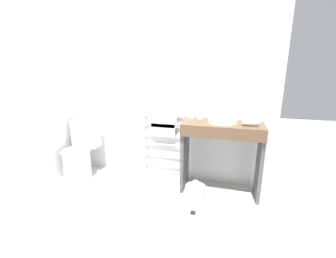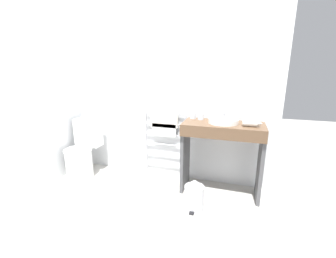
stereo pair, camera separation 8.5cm
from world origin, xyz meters
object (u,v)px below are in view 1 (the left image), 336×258
(trash_bin, at_px, (195,196))
(cup_near_wall, at_px, (192,115))
(toilet, at_px, (80,154))
(hair_dryer, at_px, (250,122))
(sink_basin, at_px, (223,120))
(cup_near_edge, at_px, (200,116))
(towel_radiator, at_px, (163,130))

(trash_bin, bearing_deg, cup_near_wall, 105.09)
(toilet, height_order, hair_dryer, hair_dryer)
(sink_basin, xyz_separation_m, cup_near_edge, (-0.28, 0.11, 0.01))
(cup_near_edge, bearing_deg, towel_radiator, 170.27)
(toilet, height_order, sink_basin, sink_basin)
(sink_basin, distance_m, cup_near_wall, 0.41)
(towel_radiator, distance_m, cup_near_wall, 0.48)
(cup_near_edge, distance_m, trash_bin, 0.96)
(sink_basin, bearing_deg, toilet, -176.31)
(cup_near_wall, bearing_deg, cup_near_edge, -17.61)
(toilet, relative_size, cup_near_wall, 9.60)
(cup_near_wall, relative_size, cup_near_edge, 0.99)
(cup_near_wall, height_order, cup_near_edge, same)
(hair_dryer, bearing_deg, cup_near_edge, 164.17)
(towel_radiator, bearing_deg, sink_basin, -14.17)
(towel_radiator, bearing_deg, toilet, -164.04)
(towel_radiator, height_order, cup_near_edge, cup_near_edge)
(towel_radiator, xyz_separation_m, cup_near_wall, (0.40, -0.05, 0.25))
(towel_radiator, relative_size, cup_near_edge, 11.24)
(towel_radiator, bearing_deg, hair_dryer, -13.03)
(toilet, distance_m, towel_radiator, 1.23)
(sink_basin, height_order, hair_dryer, hair_dryer)
(toilet, xyz_separation_m, towel_radiator, (1.13, 0.32, 0.34))
(sink_basin, distance_m, hair_dryer, 0.31)
(towel_radiator, height_order, cup_near_wall, cup_near_wall)
(cup_near_wall, height_order, hair_dryer, cup_near_wall)
(cup_near_wall, bearing_deg, trash_bin, -74.91)
(hair_dryer, relative_size, trash_bin, 0.62)
(towel_radiator, xyz_separation_m, hair_dryer, (1.09, -0.25, 0.24))
(toilet, bearing_deg, sink_basin, 3.69)
(toilet, bearing_deg, cup_near_wall, 9.96)
(cup_near_wall, bearing_deg, towel_radiator, 172.38)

